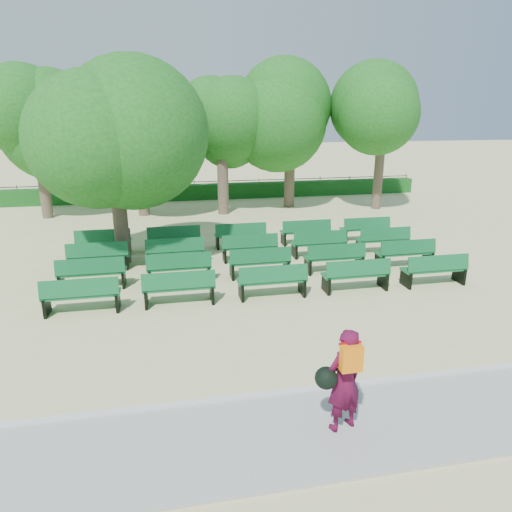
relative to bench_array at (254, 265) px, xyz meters
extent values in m
plane|color=beige|center=(-0.11, -1.06, -0.10)|extent=(120.00, 120.00, 0.00)
cube|color=#A6A5A1|center=(-0.11, -8.46, -0.07)|extent=(30.00, 2.20, 0.06)
cube|color=silver|center=(-0.11, -7.31, -0.05)|extent=(30.00, 0.12, 0.10)
cube|color=#16561B|center=(-0.11, 12.94, 0.35)|extent=(26.00, 0.70, 0.90)
cube|color=#105F2F|center=(0.00, 0.02, 0.39)|extent=(2.03, 0.70, 0.07)
cube|color=#105F2F|center=(0.00, -0.22, 0.67)|extent=(2.00, 0.30, 0.47)
cylinder|color=brown|center=(-4.41, 1.49, 1.45)|extent=(0.50, 0.50, 3.10)
ellipsoid|color=#1F671D|center=(-4.41, 1.49, 4.34)|extent=(4.91, 4.91, 4.42)
imported|color=#4C0A29|center=(-0.11, -8.46, 0.87)|extent=(0.77, 0.62, 1.83)
cube|color=orange|center=(-0.11, -8.67, 1.40)|extent=(0.34, 0.17, 0.43)
sphere|color=black|center=(-0.45, -8.52, 0.99)|extent=(0.37, 0.37, 0.37)
camera|label=1|loc=(-2.78, -14.53, 5.10)|focal=32.00mm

